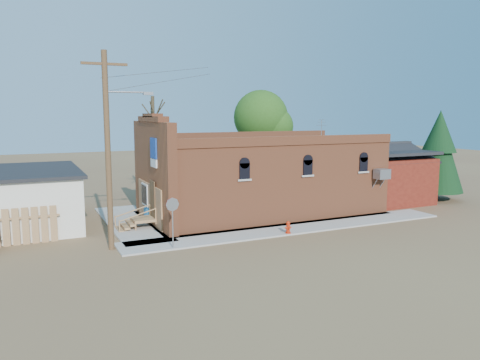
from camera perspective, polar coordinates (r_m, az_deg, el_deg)
name	(u,v)px	position (r m, az deg, el deg)	size (l,w,h in m)	color
ground	(278,236)	(24.29, 4.71, -6.81)	(120.00, 120.00, 0.00)	brown
sidewalk_south	(294,228)	(25.77, 6.62, -5.88)	(19.00, 2.20, 0.08)	#9E9991
sidewalk_west	(131,223)	(27.59, -13.19, -5.10)	(2.60, 10.00, 0.08)	#9E9991
brick_bar	(258,176)	(29.34, 2.22, 0.45)	(16.40, 7.97, 6.30)	#A25331
red_shed	(380,170)	(34.96, 16.72, 1.23)	(5.40, 6.40, 4.30)	#55160E
wood_fence	(1,228)	(24.74, -27.10, -5.26)	(5.20, 0.10, 1.80)	#9A6545
utility_pole	(109,146)	(21.88, -15.69, 3.96)	(3.12, 0.26, 9.00)	#523121
tree_bare_near	(153,118)	(34.46, -10.55, 7.49)	(2.80, 2.80, 7.65)	#493D2A
tree_leafy	(261,118)	(38.20, 2.55, 7.62)	(4.40, 4.40, 8.15)	#493D2A
evergreen_tree	(439,149)	(36.60, 23.07, 3.48)	(3.60, 3.60, 6.50)	#493D2A
fire_hydrant	(288,227)	(24.46, 5.89, -5.75)	(0.38, 0.37, 0.65)	#B5230A
stop_sign	(172,209)	(21.67, -8.25, -3.55)	(0.64, 0.13, 2.36)	gray
trash_barrel	(148,214)	(27.55, -11.10, -4.12)	(0.52, 0.52, 0.80)	#1A5384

